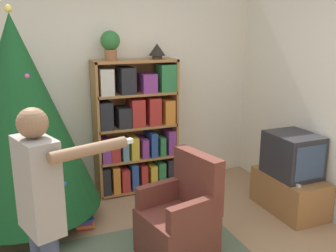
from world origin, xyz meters
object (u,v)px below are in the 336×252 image
(standing_person, at_px, (42,210))
(potted_plant, at_px, (110,43))
(television, at_px, (293,155))
(table_lamp, at_px, (157,50))
(armchair, at_px, (180,221))
(bookshelf, at_px, (136,129))
(christmas_tree, at_px, (19,116))

(standing_person, relative_size, potted_plant, 4.68)
(television, bearing_deg, table_lamp, 133.19)
(armchair, distance_m, standing_person, 1.39)
(bookshelf, xyz_separation_m, christmas_tree, (-1.30, -0.43, 0.37))
(bookshelf, relative_size, christmas_tree, 0.74)
(christmas_tree, relative_size, potted_plant, 6.60)
(potted_plant, bearing_deg, bookshelf, -2.71)
(christmas_tree, bearing_deg, bookshelf, 18.45)
(standing_person, bearing_deg, christmas_tree, 164.80)
(christmas_tree, xyz_separation_m, potted_plant, (1.02, 0.45, 0.65))
(standing_person, bearing_deg, armchair, 96.63)
(standing_person, distance_m, table_lamp, 2.65)
(standing_person, relative_size, table_lamp, 7.69)
(bookshelf, xyz_separation_m, potted_plant, (-0.28, 0.01, 1.02))
(television, bearing_deg, christmas_tree, 164.73)
(television, xyz_separation_m, standing_person, (-2.61, -0.84, 0.26))
(bookshelf, relative_size, standing_person, 1.05)
(potted_plant, height_order, table_lamp, potted_plant)
(christmas_tree, bearing_deg, potted_plant, 23.60)
(table_lamp, bearing_deg, potted_plant, 180.00)
(bookshelf, relative_size, television, 2.98)
(bookshelf, bearing_deg, potted_plant, 177.29)
(armchair, relative_size, potted_plant, 2.80)
(armchair, bearing_deg, bookshelf, 164.81)
(bookshelf, height_order, television, bookshelf)
(bookshelf, height_order, standing_person, bookshelf)
(television, xyz_separation_m, armchair, (-1.46, -0.32, -0.33))
(standing_person, bearing_deg, potted_plant, 137.02)
(christmas_tree, height_order, standing_person, christmas_tree)
(armchair, distance_m, table_lamp, 2.08)
(television, distance_m, table_lamp, 1.94)
(standing_person, bearing_deg, television, 89.96)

